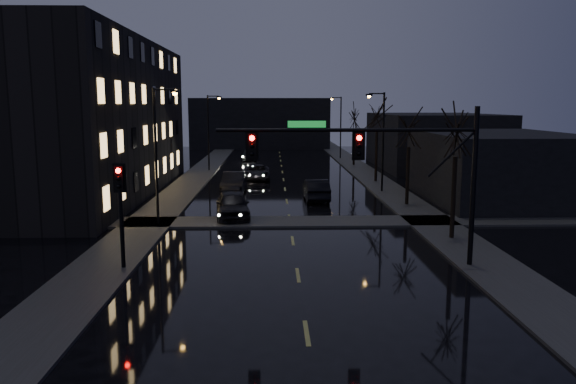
{
  "coord_description": "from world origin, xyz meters",
  "views": [
    {
      "loc": [
        -1.05,
        -14.62,
        7.09
      ],
      "look_at": [
        -0.36,
        10.1,
        3.2
      ],
      "focal_mm": 35.0,
      "sensor_mm": 36.0,
      "label": 1
    }
  ],
  "objects": [
    {
      "name": "commercial_right_near",
      "position": [
        15.5,
        26.0,
        2.5
      ],
      "size": [
        10.0,
        14.0,
        5.0
      ],
      "primitive_type": "cube",
      "color": "black",
      "rests_on": "ground"
    },
    {
      "name": "streetlight_r_far",
      "position": [
        7.58,
        58.0,
        4.77
      ],
      "size": [
        1.53,
        0.28,
        8.0
      ],
      "color": "black",
      "rests_on": "ground"
    },
    {
      "name": "streetlight_r_mid",
      "position": [
        7.58,
        30.0,
        4.77
      ],
      "size": [
        1.53,
        0.28,
        8.0
      ],
      "color": "black",
      "rests_on": "ground"
    },
    {
      "name": "signal_mast",
      "position": [
        3.85,
        9.0,
        4.87
      ],
      "size": [
        11.11,
        0.41,
        7.0
      ],
      "color": "black",
      "rests_on": "ground"
    },
    {
      "name": "oncoming_car_c",
      "position": [
        -2.5,
        38.02,
        0.71
      ],
      "size": [
        2.5,
        5.19,
        1.42
      ],
      "primitive_type": "imported",
      "rotation": [
        0.0,
        0.0,
        0.03
      ],
      "color": "black",
      "rests_on": "ground"
    },
    {
      "name": "far_block",
      "position": [
        -3.0,
        78.0,
        4.0
      ],
      "size": [
        22.0,
        10.0,
        8.0
      ],
      "primitive_type": "cube",
      "color": "black",
      "rests_on": "ground"
    },
    {
      "name": "commercial_right_far",
      "position": [
        17.0,
        48.0,
        3.0
      ],
      "size": [
        12.0,
        18.0,
        6.0
      ],
      "primitive_type": "cube",
      "color": "black",
      "rests_on": "ground"
    },
    {
      "name": "oncoming_car_a",
      "position": [
        -3.55,
        19.92,
        0.85
      ],
      "size": [
        2.53,
        5.2,
        1.71
      ],
      "primitive_type": "imported",
      "rotation": [
        0.0,
        0.0,
        0.1
      ],
      "color": "black",
      "rests_on": "ground"
    },
    {
      "name": "oncoming_car_b",
      "position": [
        -4.15,
        30.22,
        0.83
      ],
      "size": [
        1.9,
        5.09,
        1.66
      ],
      "primitive_type": "imported",
      "rotation": [
        0.0,
        0.0,
        -0.03
      ],
      "color": "black",
      "rests_on": "ground"
    },
    {
      "name": "sidewalk_left",
      "position": [
        -8.5,
        35.0,
        0.06
      ],
      "size": [
        3.0,
        140.0,
        0.12
      ],
      "primitive_type": "cube",
      "color": "#2D2D2B",
      "rests_on": "ground"
    },
    {
      "name": "oncoming_car_d",
      "position": [
        -4.09,
        56.8,
        0.66
      ],
      "size": [
        2.3,
        4.69,
        1.31
      ],
      "primitive_type": "imported",
      "rotation": [
        0.0,
        0.0,
        0.11
      ],
      "color": "black",
      "rests_on": "ground"
    },
    {
      "name": "sidewalk_right",
      "position": [
        8.5,
        35.0,
        0.06
      ],
      "size": [
        3.0,
        140.0,
        0.12
      ],
      "primitive_type": "cube",
      "color": "#2D2D2B",
      "rests_on": "ground"
    },
    {
      "name": "tree_mid_a",
      "position": [
        8.4,
        24.0,
        5.83
      ],
      "size": [
        3.3,
        3.3,
        7.58
      ],
      "color": "black",
      "rests_on": "ground"
    },
    {
      "name": "ground",
      "position": [
        0.0,
        0.0,
        0.0
      ],
      "size": [
        160.0,
        160.0,
        0.0
      ],
      "primitive_type": "plane",
      "color": "black",
      "rests_on": "ground"
    },
    {
      "name": "streetlight_l_far",
      "position": [
        -7.58,
        45.0,
        4.77
      ],
      "size": [
        1.53,
        0.28,
        8.0
      ],
      "color": "black",
      "rests_on": "ground"
    },
    {
      "name": "tree_far",
      "position": [
        8.4,
        50.0,
        6.06
      ],
      "size": [
        3.43,
        3.43,
        7.88
      ],
      "color": "black",
      "rests_on": "ground"
    },
    {
      "name": "streetlight_l_near",
      "position": [
        -7.58,
        18.0,
        4.77
      ],
      "size": [
        1.53,
        0.28,
        8.0
      ],
      "color": "black",
      "rests_on": "ground"
    },
    {
      "name": "sidewalk_cross",
      "position": [
        0.0,
        18.5,
        0.06
      ],
      "size": [
        40.0,
        3.0,
        0.12
      ],
      "primitive_type": "cube",
      "color": "#2D2D2B",
      "rests_on": "ground"
    },
    {
      "name": "apartment_block",
      "position": [
        -16.5,
        30.0,
        6.0
      ],
      "size": [
        12.0,
        30.0,
        12.0
      ],
      "primitive_type": "cube",
      "color": "black",
      "rests_on": "ground"
    },
    {
      "name": "tree_near",
      "position": [
        8.4,
        14.0,
        6.22
      ],
      "size": [
        3.52,
        3.52,
        8.08
      ],
      "color": "black",
      "rests_on": "ground"
    },
    {
      "name": "lead_car",
      "position": [
        2.18,
        26.41,
        0.79
      ],
      "size": [
        1.81,
        4.87,
        1.59
      ],
      "primitive_type": "imported",
      "rotation": [
        0.0,
        0.0,
        3.17
      ],
      "color": "black",
      "rests_on": "ground"
    },
    {
      "name": "signal_pole_left",
      "position": [
        -7.5,
        8.99,
        3.01
      ],
      "size": [
        0.35,
        0.41,
        4.53
      ],
      "color": "black",
      "rests_on": "ground"
    },
    {
      "name": "tree_mid_b",
      "position": [
        8.4,
        36.0,
        6.61
      ],
      "size": [
        3.74,
        3.74,
        8.59
      ],
      "color": "black",
      "rests_on": "ground"
    }
  ]
}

